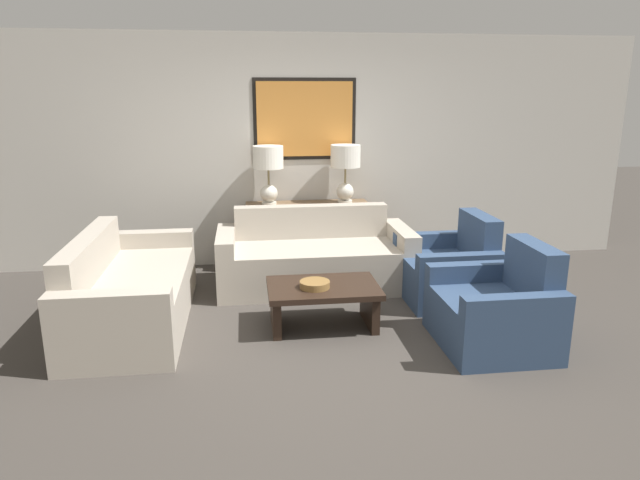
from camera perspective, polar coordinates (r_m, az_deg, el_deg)
The scene contains 11 objects.
ground_plane at distance 4.73m, azimuth 1.75°, elevation -10.57°, with size 20.00×20.00×0.00m, color #3D3833.
back_wall at distance 6.76m, azimuth -1.56°, elevation 8.89°, with size 7.94×0.12×2.65m.
console_table at distance 6.66m, azimuth -1.25°, elevation 0.49°, with size 1.41×0.39×0.76m.
table_lamp_left at distance 6.47m, azimuth -5.19°, elevation 7.42°, with size 0.34×0.34×0.66m.
table_lamp_right at distance 6.57m, azimuth 2.55°, elevation 7.57°, with size 0.34×0.34×0.66m.
couch_by_back_wall at distance 6.03m, azimuth -0.53°, elevation -1.97°, with size 2.02×0.90×0.81m.
couch_by_side at distance 5.35m, azimuth -18.48°, elevation -4.99°, with size 0.90×2.02×0.81m.
coffee_table at distance 5.00m, azimuth 0.31°, elevation -5.72°, with size 0.96×0.65×0.38m.
decorative_bowl at distance 4.90m, azimuth -0.53°, elevation -4.46°, with size 0.26×0.26×0.06m.
armchair_near_back_wall at distance 5.83m, azimuth 12.77°, elevation -2.98°, with size 0.83×0.95×0.85m.
armchair_near_camera at distance 4.87m, azimuth 17.21°, elevation -6.86°, with size 0.83×0.95×0.85m.
Camera 1 is at (-0.70, -4.22, 2.03)m, focal length 32.00 mm.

